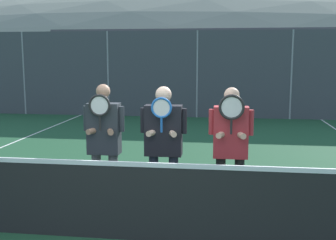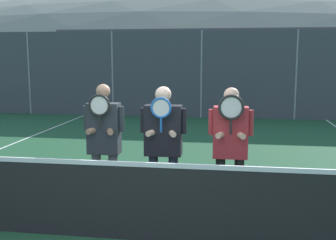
# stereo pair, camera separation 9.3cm
# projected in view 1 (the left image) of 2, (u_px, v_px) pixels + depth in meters

# --- Properties ---
(ground_plane) EXTENTS (120.00, 120.00, 0.00)m
(ground_plane) POSITION_uv_depth(u_px,v_px,m) (138.00, 240.00, 5.07)
(ground_plane) COLOR #1E4C2D
(hill_distant) EXTENTS (111.50, 61.95, 21.68)m
(hill_distant) POSITION_uv_depth(u_px,v_px,m) (218.00, 72.00, 58.23)
(hill_distant) COLOR gray
(hill_distant) RESTS_ON ground_plane
(clubhouse_building) EXTENTS (14.39, 5.50, 3.49)m
(clubhouse_building) POSITION_uv_depth(u_px,v_px,m) (200.00, 64.00, 22.62)
(clubhouse_building) COLOR beige
(clubhouse_building) RESTS_ON ground_plane
(fence_back) EXTENTS (19.76, 0.06, 3.10)m
(fence_back) POSITION_uv_depth(u_px,v_px,m) (197.00, 74.00, 15.05)
(fence_back) COLOR gray
(fence_back) RESTS_ON ground_plane
(tennis_net) EXTENTS (11.72, 0.09, 1.07)m
(tennis_net) POSITION_uv_depth(u_px,v_px,m) (138.00, 200.00, 4.99)
(tennis_net) COLOR gray
(tennis_net) RESTS_ON ground_plane
(player_leftmost) EXTENTS (0.57, 0.34, 1.83)m
(player_leftmost) POSITION_uv_depth(u_px,v_px,m) (104.00, 140.00, 5.72)
(player_leftmost) COLOR #56565B
(player_leftmost) RESTS_ON ground_plane
(player_center_left) EXTENTS (0.63, 0.34, 1.80)m
(player_center_left) POSITION_uv_depth(u_px,v_px,m) (163.00, 140.00, 5.68)
(player_center_left) COLOR #232838
(player_center_left) RESTS_ON ground_plane
(player_center_right) EXTENTS (0.59, 0.34, 1.80)m
(player_center_right) POSITION_uv_depth(u_px,v_px,m) (231.00, 143.00, 5.57)
(player_center_right) COLOR black
(player_center_right) RESTS_ON ground_plane
(car_far_left) EXTENTS (4.64, 1.91, 1.71)m
(car_far_left) POSITION_uv_depth(u_px,v_px,m) (75.00, 87.00, 18.03)
(car_far_left) COLOR slate
(car_far_left) RESTS_ON ground_plane
(car_left_of_center) EXTENTS (4.44, 1.93, 1.74)m
(car_left_of_center) POSITION_uv_depth(u_px,v_px,m) (194.00, 87.00, 17.70)
(car_left_of_center) COLOR #B2B7BC
(car_left_of_center) RESTS_ON ground_plane
(car_center) EXTENTS (4.13, 1.94, 1.87)m
(car_center) POSITION_uv_depth(u_px,v_px,m) (315.00, 88.00, 16.55)
(car_center) COLOR navy
(car_center) RESTS_ON ground_plane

